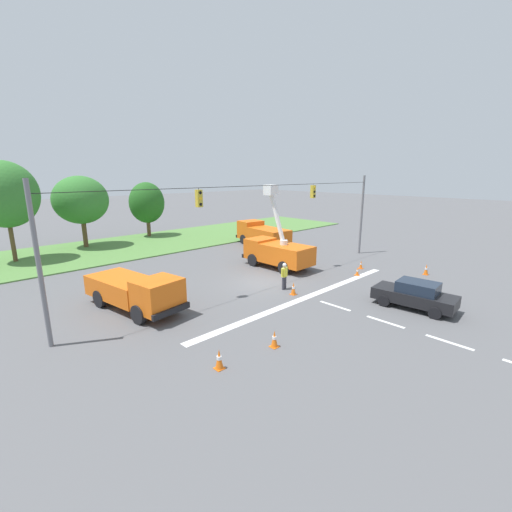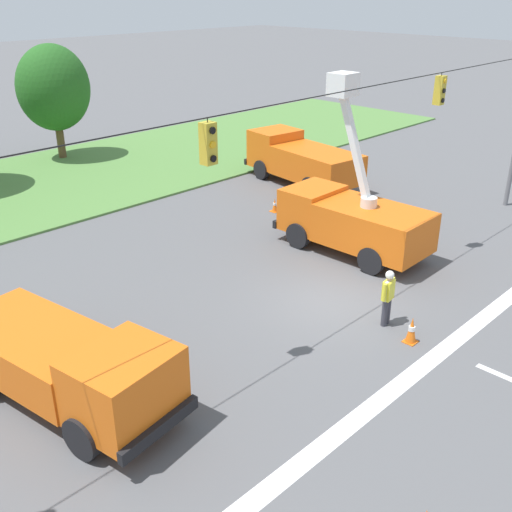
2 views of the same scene
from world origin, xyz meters
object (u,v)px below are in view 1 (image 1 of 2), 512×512
utility_truck_bucket_lift (277,251)px  traffic_cone_lane_edge_b (246,251)px  sedan_black (415,295)px  traffic_cone_mid_left (357,271)px  tree_west (4,195)px  utility_truck_support_far (262,234)px  road_worker (284,275)px  traffic_cone_mid_right (219,359)px  traffic_cone_foreground_left (426,269)px  utility_truck_support_near (136,290)px  traffic_cone_near_bucket (361,265)px  tree_centre (81,200)px  traffic_cone_lane_edge_a (293,288)px  traffic_cone_foreground_right (274,339)px  tree_east (147,203)px

utility_truck_bucket_lift → traffic_cone_lane_edge_b: (1.17, 5.01, -1.08)m
sedan_black → traffic_cone_mid_left: sedan_black is taller
tree_west → utility_truck_support_far: bearing=-25.2°
road_worker → traffic_cone_lane_edge_b: bearing=61.9°
utility_truck_support_far → traffic_cone_mid_right: size_ratio=8.18×
sedan_black → traffic_cone_lane_edge_b: 16.31m
traffic_cone_foreground_left → utility_truck_bucket_lift: bearing=125.4°
utility_truck_support_near → traffic_cone_near_bucket: utility_truck_support_near is taller
tree_centre → traffic_cone_lane_edge_a: 24.46m
utility_truck_support_near → traffic_cone_foreground_left: 20.46m
tree_centre → traffic_cone_lane_edge_b: bearing=-54.2°
utility_truck_support_near → traffic_cone_lane_edge_b: bearing=23.0°
sedan_black → traffic_cone_foreground_right: bearing=165.0°
traffic_cone_foreground_right → road_worker: bearing=38.5°
tree_east → traffic_cone_mid_right: (-11.45, -28.36, -3.61)m
tree_west → traffic_cone_mid_left: bearing=-51.5°
utility_truck_bucket_lift → tree_east: bearing=92.9°
tree_centre → traffic_cone_foreground_right: tree_centre is taller
traffic_cone_lane_edge_b → utility_truck_bucket_lift: bearing=-103.1°
sedan_black → traffic_cone_lane_edge_b: bearing=83.2°
tree_east → utility_truck_bucket_lift: 20.07m
traffic_cone_lane_edge_a → traffic_cone_mid_right: bearing=-158.0°
tree_west → traffic_cone_foreground_right: tree_west is taller
tree_centre → utility_truck_support_near: size_ratio=1.06×
road_worker → traffic_cone_lane_edge_a: bearing=-107.5°
tree_centre → traffic_cone_lane_edge_b: 17.28m
sedan_black → utility_truck_support_near: bearing=137.0°
tree_east → utility_truck_support_near: bearing=-118.4°
traffic_cone_foreground_left → utility_truck_support_near: bearing=155.4°
tree_east → utility_truck_support_near: size_ratio=0.95×
traffic_cone_mid_left → traffic_cone_mid_right: 15.37m
road_worker → tree_west: bearing=119.0°
traffic_cone_foreground_right → traffic_cone_mid_left: 12.71m
utility_truck_support_far → sedan_black: 19.09m
tree_centre → traffic_cone_mid_right: bearing=-98.2°
tree_west → traffic_cone_near_bucket: bearing=-47.6°
tree_centre → traffic_cone_lane_edge_a: size_ratio=9.01×
utility_truck_support_far → traffic_cone_near_bucket: (-0.65, -11.85, -0.93)m
tree_west → utility_truck_bucket_lift: (14.95, -16.44, -4.33)m
tree_west → traffic_cone_mid_left: (17.59, -22.10, -5.40)m
utility_truck_support_near → road_worker: utility_truck_support_near is taller
traffic_cone_foreground_right → sedan_black: bearing=-15.0°
tree_west → tree_east: 14.45m
sedan_black → traffic_cone_mid_left: bearing=58.3°
tree_east → traffic_cone_mid_right: 30.80m
utility_truck_support_far → road_worker: bearing=-128.8°
tree_west → tree_centre: size_ratio=1.18×
utility_truck_support_far → traffic_cone_foreground_left: (1.32, -16.09, -0.85)m
traffic_cone_mid_left → traffic_cone_lane_edge_a: size_ratio=0.78×
road_worker → traffic_cone_mid_left: road_worker is taller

